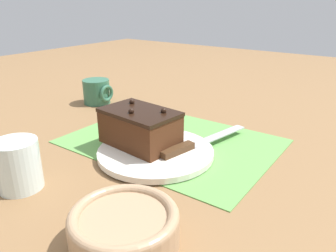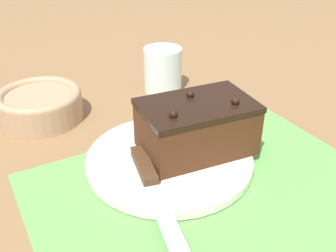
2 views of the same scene
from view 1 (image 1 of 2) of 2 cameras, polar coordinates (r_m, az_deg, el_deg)
ground_plane at (r=0.76m, az=0.65°, el=-2.73°), size 3.00×3.00×0.00m
placemat_woven at (r=0.76m, az=0.65°, el=-2.59°), size 0.46×0.34×0.00m
cake_plate at (r=0.69m, az=-2.17°, el=-4.53°), size 0.24×0.24×0.01m
chocolate_cake at (r=0.70m, az=-4.90°, el=-0.22°), size 0.17×0.12×0.09m
serving_knife at (r=0.70m, az=4.22°, el=-3.29°), size 0.07×0.26×0.01m
drinking_glass at (r=0.62m, az=-24.67°, el=-6.18°), size 0.08×0.08×0.09m
small_bowl at (r=0.46m, az=-7.62°, el=-17.03°), size 0.15×0.15×0.05m
coffee_mug at (r=1.06m, az=-12.26°, el=5.87°), size 0.09×0.08×0.08m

